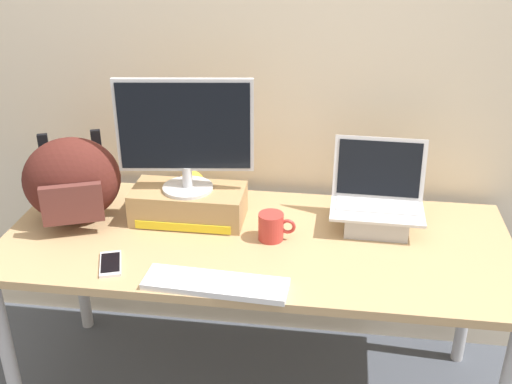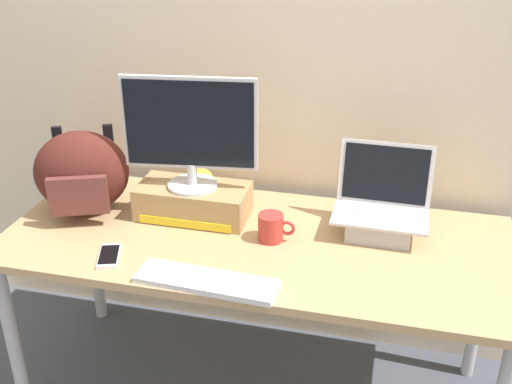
{
  "view_description": "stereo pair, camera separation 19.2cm",
  "coord_description": "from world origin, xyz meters",
  "px_view_note": "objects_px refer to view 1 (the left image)",
  "views": [
    {
      "loc": [
        0.26,
        -1.87,
        1.83
      ],
      "look_at": [
        0.0,
        0.0,
        0.9
      ],
      "focal_mm": 43.46,
      "sensor_mm": 36.0,
      "label": 1
    },
    {
      "loc": [
        0.45,
        -1.83,
        1.83
      ],
      "look_at": [
        0.0,
        0.0,
        0.9
      ],
      "focal_mm": 43.46,
      "sensor_mm": 36.0,
      "label": 2
    }
  ],
  "objects_px": {
    "desktop_monitor": "(185,134)",
    "messenger_backpack": "(72,180)",
    "toner_box_yellow": "(189,204)",
    "coffee_mug": "(272,227)",
    "external_keyboard": "(216,284)",
    "plush_toy": "(192,184)",
    "cell_phone": "(111,264)",
    "open_laptop": "(376,210)"
  },
  "relations": [
    {
      "from": "desktop_monitor",
      "to": "plush_toy",
      "type": "relative_size",
      "value": 4.52
    },
    {
      "from": "external_keyboard",
      "to": "plush_toy",
      "type": "height_order",
      "value": "plush_toy"
    },
    {
      "from": "open_laptop",
      "to": "coffee_mug",
      "type": "xyz_separation_m",
      "value": [
        -0.36,
        -0.15,
        -0.02
      ]
    },
    {
      "from": "toner_box_yellow",
      "to": "coffee_mug",
      "type": "height_order",
      "value": "toner_box_yellow"
    },
    {
      "from": "desktop_monitor",
      "to": "open_laptop",
      "type": "relative_size",
      "value": 1.43
    },
    {
      "from": "external_keyboard",
      "to": "coffee_mug",
      "type": "bearing_deg",
      "value": 68.94
    },
    {
      "from": "toner_box_yellow",
      "to": "external_keyboard",
      "type": "bearing_deg",
      "value": -66.39
    },
    {
      "from": "desktop_monitor",
      "to": "cell_phone",
      "type": "height_order",
      "value": "desktop_monitor"
    },
    {
      "from": "toner_box_yellow",
      "to": "coffee_mug",
      "type": "distance_m",
      "value": 0.34
    },
    {
      "from": "open_laptop",
      "to": "messenger_backpack",
      "type": "bearing_deg",
      "value": -173.74
    },
    {
      "from": "open_laptop",
      "to": "plush_toy",
      "type": "bearing_deg",
      "value": 169.55
    },
    {
      "from": "toner_box_yellow",
      "to": "messenger_backpack",
      "type": "distance_m",
      "value": 0.43
    },
    {
      "from": "desktop_monitor",
      "to": "messenger_backpack",
      "type": "height_order",
      "value": "desktop_monitor"
    },
    {
      "from": "external_keyboard",
      "to": "desktop_monitor",
      "type": "bearing_deg",
      "value": 116.66
    },
    {
      "from": "toner_box_yellow",
      "to": "plush_toy",
      "type": "bearing_deg",
      "value": 100.1
    },
    {
      "from": "desktop_monitor",
      "to": "messenger_backpack",
      "type": "distance_m",
      "value": 0.46
    },
    {
      "from": "toner_box_yellow",
      "to": "desktop_monitor",
      "type": "xyz_separation_m",
      "value": [
        0.0,
        -0.0,
        0.28
      ]
    },
    {
      "from": "toner_box_yellow",
      "to": "cell_phone",
      "type": "relative_size",
      "value": 2.54
    },
    {
      "from": "open_laptop",
      "to": "external_keyboard",
      "type": "bearing_deg",
      "value": -136.36
    },
    {
      "from": "cell_phone",
      "to": "plush_toy",
      "type": "bearing_deg",
      "value": 55.57
    },
    {
      "from": "external_keyboard",
      "to": "coffee_mug",
      "type": "xyz_separation_m",
      "value": [
        0.14,
        0.31,
        0.04
      ]
    },
    {
      "from": "messenger_backpack",
      "to": "desktop_monitor",
      "type": "bearing_deg",
      "value": -13.75
    },
    {
      "from": "toner_box_yellow",
      "to": "external_keyboard",
      "type": "height_order",
      "value": "toner_box_yellow"
    },
    {
      "from": "open_laptop",
      "to": "plush_toy",
      "type": "relative_size",
      "value": 3.16
    },
    {
      "from": "open_laptop",
      "to": "plush_toy",
      "type": "xyz_separation_m",
      "value": [
        -0.72,
        0.15,
        -0.01
      ]
    },
    {
      "from": "open_laptop",
      "to": "coffee_mug",
      "type": "relative_size",
      "value": 2.55
    },
    {
      "from": "coffee_mug",
      "to": "messenger_backpack",
      "type": "bearing_deg",
      "value": 175.88
    },
    {
      "from": "coffee_mug",
      "to": "external_keyboard",
      "type": "bearing_deg",
      "value": -114.08
    },
    {
      "from": "toner_box_yellow",
      "to": "desktop_monitor",
      "type": "relative_size",
      "value": 0.86
    },
    {
      "from": "coffee_mug",
      "to": "toner_box_yellow",
      "type": "bearing_deg",
      "value": 161.51
    },
    {
      "from": "desktop_monitor",
      "to": "external_keyboard",
      "type": "xyz_separation_m",
      "value": [
        0.18,
        -0.41,
        -0.33
      ]
    },
    {
      "from": "plush_toy",
      "to": "toner_box_yellow",
      "type": "bearing_deg",
      "value": -79.9
    },
    {
      "from": "coffee_mug",
      "to": "desktop_monitor",
      "type": "bearing_deg",
      "value": 161.68
    },
    {
      "from": "messenger_backpack",
      "to": "toner_box_yellow",
      "type": "bearing_deg",
      "value": -13.59
    },
    {
      "from": "messenger_backpack",
      "to": "coffee_mug",
      "type": "relative_size",
      "value": 3.13
    },
    {
      "from": "external_keyboard",
      "to": "messenger_backpack",
      "type": "relative_size",
      "value": 1.11
    },
    {
      "from": "external_keyboard",
      "to": "cell_phone",
      "type": "xyz_separation_m",
      "value": [
        -0.36,
        0.07,
        -0.01
      ]
    },
    {
      "from": "toner_box_yellow",
      "to": "cell_phone",
      "type": "distance_m",
      "value": 0.39
    },
    {
      "from": "desktop_monitor",
      "to": "plush_toy",
      "type": "height_order",
      "value": "desktop_monitor"
    },
    {
      "from": "cell_phone",
      "to": "open_laptop",
      "type": "bearing_deg",
      "value": 5.08
    },
    {
      "from": "open_laptop",
      "to": "messenger_backpack",
      "type": "relative_size",
      "value": 0.82
    },
    {
      "from": "toner_box_yellow",
      "to": "plush_toy",
      "type": "relative_size",
      "value": 3.88
    }
  ]
}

